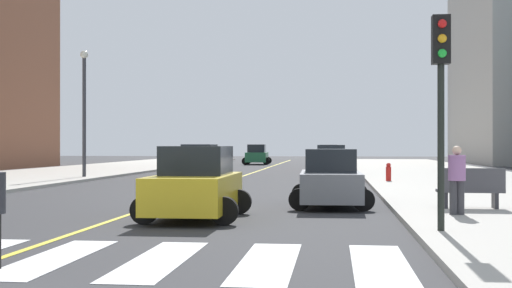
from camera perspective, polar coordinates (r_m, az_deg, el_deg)
The scene contains 15 objects.
sidewalk_kerb_east at distance 27.78m, azimuth 20.44°, elevation -3.87°, with size 10.00×120.00×0.15m, color #B2ADA3.
crosswalk_paint at distance 12.40m, azimuth -20.45°, elevation -8.89°, with size 13.50×4.00×0.01m.
lane_divider_paint at distance 47.28m, azimuth -0.18°, elevation -2.41°, with size 0.16×80.00×0.01m, color yellow.
car_white_nearest at distance 41.31m, azimuth 6.36°, elevation -1.50°, with size 2.72×4.32×1.92m.
car_silver_second at distance 65.36m, azimuth 6.11°, elevation -0.97°, with size 2.78×4.40×1.95m.
car_gray_third at distance 21.03m, azimuth 6.29°, elevation -3.01°, with size 2.56×4.03×1.78m.
car_red_fourth at distance 51.09m, azimuth 6.19°, elevation -1.25°, with size 2.75×4.30×1.89m.
car_blue_fifth at distance 38.92m, azimuth -4.71°, elevation -1.56°, with size 2.80×4.42×1.95m.
car_green_sixth at distance 67.07m, azimuth 0.08°, elevation -0.94°, with size 2.87×4.50×1.98m.
car_yellow_seventh at distance 17.59m, azimuth -5.11°, elevation -3.44°, with size 2.63×4.20×1.88m.
traffic_light_near_corner at distance 14.42m, azimuth 15.31°, elevation 5.33°, with size 0.36×0.41×4.41m.
park_bench at distance 19.68m, azimuth 17.59°, elevation -3.63°, with size 1.81×0.59×1.12m.
pedestrian_waiting_east at distance 17.82m, azimuth 16.55°, elevation -2.66°, with size 0.43×0.43×1.73m.
fire_hydrant at distance 33.92m, azimuth 11.09°, elevation -2.34°, with size 0.26×0.26×0.89m.
street_lamp at distance 39.02m, azimuth -14.26°, elevation 3.46°, with size 0.44×0.44×7.03m.
Camera 1 is at (5.57, -6.91, 1.90)m, focal length 47.54 mm.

